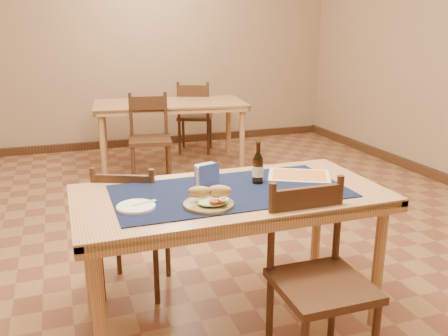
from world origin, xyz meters
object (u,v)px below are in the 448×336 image
object	(u,v)px
sandwich_plate	(210,201)
back_table	(170,109)
chair_main_near	(318,277)
beer_bottle	(258,168)
main_table	(230,206)
chair_main_far	(132,226)
napkin_holder	(207,175)

from	to	relation	value
sandwich_plate	back_table	bearing A→B (deg)	80.05
back_table	sandwich_plate	xyz separation A→B (m)	(-0.59, -3.36, 0.11)
chair_main_near	beer_bottle	distance (m)	0.68
main_table	back_table	xyz separation A→B (m)	(0.42, 3.18, 0.00)
back_table	chair_main_far	bearing A→B (deg)	-107.81
sandwich_plate	beer_bottle	distance (m)	0.43
back_table	sandwich_plate	world-z (taller)	sandwich_plate
main_table	chair_main_far	bearing A→B (deg)	134.67
sandwich_plate	chair_main_near	bearing A→B (deg)	-36.29
chair_main_far	napkin_holder	size ratio (longest dim) A/B	5.65
chair_main_near	sandwich_plate	size ratio (longest dim) A/B	3.68
chair_main_near	sandwich_plate	distance (m)	0.61
main_table	sandwich_plate	world-z (taller)	sandwich_plate
main_table	beer_bottle	xyz separation A→B (m)	(0.18, 0.07, 0.17)
chair_main_near	chair_main_far	bearing A→B (deg)	126.88
chair_main_near	beer_bottle	bearing A→B (deg)	97.23
chair_main_near	sandwich_plate	world-z (taller)	chair_main_near
chair_main_near	napkin_holder	bearing A→B (deg)	119.71
chair_main_near	sandwich_plate	xyz separation A→B (m)	(-0.42, 0.31, 0.32)
main_table	chair_main_far	distance (m)	0.69
sandwich_plate	beer_bottle	bearing A→B (deg)	35.12
back_table	napkin_holder	world-z (taller)	napkin_holder
chair_main_far	chair_main_near	world-z (taller)	chair_main_near
back_table	napkin_holder	bearing A→B (deg)	-99.47
beer_bottle	napkin_holder	bearing A→B (deg)	170.40
back_table	beer_bottle	xyz separation A→B (m)	(-0.24, -3.11, 0.17)
chair_main_far	beer_bottle	distance (m)	0.85
sandwich_plate	napkin_holder	xyz separation A→B (m)	(0.08, 0.29, 0.03)
main_table	beer_bottle	size ratio (longest dim) A/B	6.99
chair_main_near	beer_bottle	size ratio (longest dim) A/B	3.90
chair_main_near	napkin_holder	xyz separation A→B (m)	(-0.34, 0.60, 0.35)
back_table	main_table	bearing A→B (deg)	-97.54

